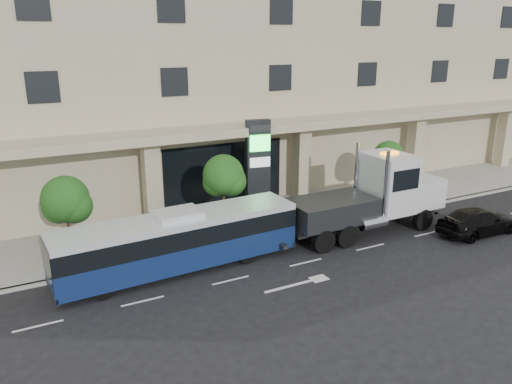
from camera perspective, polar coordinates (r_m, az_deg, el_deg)
ground at (r=25.62m, az=3.85°, el=-6.78°), size 120.00×120.00×0.00m
sidewalk at (r=29.64m, az=-1.20°, el=-3.19°), size 120.00×6.00×0.15m
curb at (r=27.17m, az=1.65°, el=-5.14°), size 120.00×0.30×0.15m
convention_center at (r=37.42m, az=-8.76°, el=16.34°), size 60.00×17.60×20.00m
tree_left at (r=24.69m, az=-20.87°, el=-1.12°), size 2.27×2.20×4.22m
tree_mid at (r=26.64m, az=-3.68°, el=1.62°), size 2.28×2.20×4.38m
tree_right at (r=32.94m, az=14.93°, el=3.69°), size 2.10×2.00×4.04m
city_bus at (r=23.36m, az=-8.80°, el=-5.45°), size 11.55×2.99×2.90m
tow_truck at (r=28.20m, az=13.22°, el=-0.58°), size 10.71×2.78×4.89m
black_sedan at (r=30.15m, az=24.03°, el=-3.06°), size 5.05×2.12×1.46m
signage_pylon at (r=29.69m, az=0.22°, el=2.89°), size 1.49×0.73×5.74m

